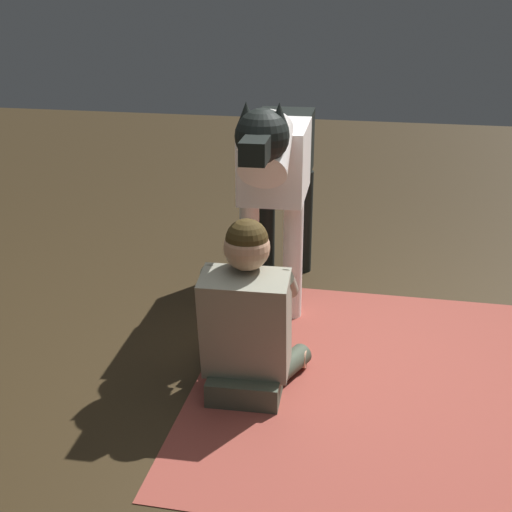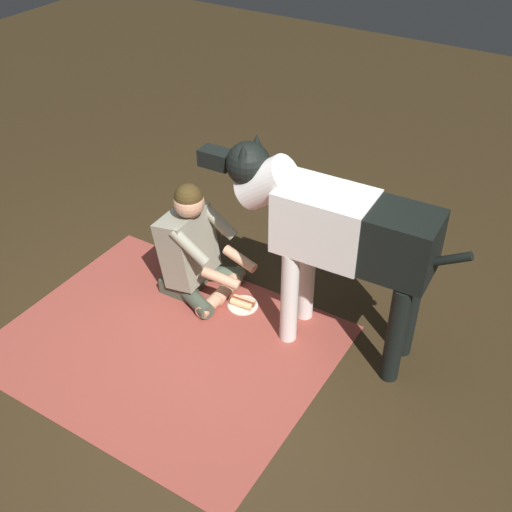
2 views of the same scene
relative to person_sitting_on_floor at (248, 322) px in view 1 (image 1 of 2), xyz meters
name	(u,v)px [view 1 (image 1 of 2)]	position (x,y,z in m)	size (l,w,h in m)	color
ground_plane	(366,371)	(-0.26, 0.56, -0.36)	(13.60, 13.60, 0.00)	#332615
area_rug	(368,381)	(-0.16, 0.57, -0.35)	(2.07, 1.67, 0.01)	brown
person_sitting_on_floor	(248,322)	(0.00, 0.00, 0.00)	(0.66, 0.58, 0.87)	#46503F
large_dog	(277,165)	(-1.01, -0.04, 0.49)	(1.70, 0.40, 1.30)	white
hot_dog_on_plate	(260,344)	(-0.39, -0.02, -0.33)	(0.22, 0.22, 0.06)	silver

